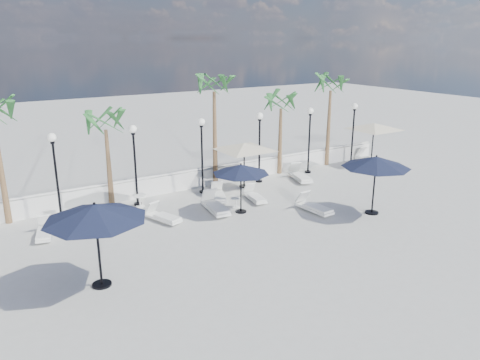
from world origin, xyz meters
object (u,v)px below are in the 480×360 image
parasol_navy_left (95,213)px  parasol_cream_sq_b (374,123)px  parasol_cream_sq_a (244,143)px  lounger_1 (163,216)px  lounger_3 (255,196)px  lounger_4 (219,195)px  lounger_7 (371,158)px  lounger_0 (44,231)px  lounger_5 (300,176)px  lounger_6 (314,207)px  parasol_navy_right (376,162)px  parasol_navy_mid (241,169)px  lounger_2 (215,206)px

parasol_navy_left → parasol_cream_sq_b: 20.20m
parasol_cream_sq_b → parasol_cream_sq_a: bearing=-180.0°
lounger_1 → lounger_3: size_ratio=1.05×
parasol_navy_left → parasol_cream_sq_a: bearing=33.7°
lounger_4 → lounger_7: (11.84, 1.09, 0.03)m
lounger_0 → lounger_5: bearing=16.7°
lounger_6 → parasol_cream_sq_a: parasol_cream_sq_a is taller
lounger_7 → parasol_cream_sq_a: 9.90m
lounger_6 → parasol_navy_right: (2.11, -1.54, 2.14)m
lounger_6 → parasol_navy_left: parasol_navy_left is taller
parasol_navy_right → lounger_5: bearing=84.9°
parasol_navy_mid → lounger_0: bearing=167.1°
lounger_7 → parasol_navy_left: 20.32m
lounger_6 → parasol_cream_sq_b: 10.49m
lounger_1 → parasol_cream_sq_a: size_ratio=0.36×
lounger_3 → parasol_cream_sq_b: 10.90m
lounger_2 → parasol_cream_sq_a: bearing=45.6°
lounger_6 → parasol_navy_left: (-10.17, -1.47, 2.25)m
lounger_6 → lounger_7: lounger_7 is taller
lounger_0 → parasol_navy_mid: parasol_navy_mid is taller
lounger_7 → lounger_2: bearing=-178.5°
parasol_navy_right → parasol_cream_sq_a: size_ratio=0.58×
lounger_1 → parasol_navy_left: bearing=-152.6°
lounger_7 → parasol_cream_sq_a: size_ratio=0.40×
lounger_0 → lounger_6: 11.55m
lounger_1 → lounger_3: lounger_1 is taller
lounger_1 → lounger_2: (2.47, -0.20, 0.04)m
lounger_2 → parasol_cream_sq_a: (3.15, 2.46, 2.11)m
lounger_0 → parasol_navy_left: 5.62m
parasol_navy_left → parasol_navy_mid: 8.01m
parasol_navy_mid → parasol_navy_right: 5.96m
lounger_3 → lounger_4: bearing=152.5°
parasol_navy_right → parasol_navy_left: bearing=179.6°
lounger_3 → parasol_cream_sq_a: 3.14m
lounger_1 → lounger_6: bearing=-41.6°
lounger_0 → lounger_3: 9.59m
lounger_0 → lounger_5: lounger_5 is taller
parasol_navy_right → lounger_0: bearing=158.5°
lounger_3 → lounger_6: size_ratio=0.90×
parasol_navy_left → parasol_navy_mid: size_ratio=1.25×
lounger_2 → lounger_6: lounger_2 is taller
lounger_2 → parasol_navy_left: size_ratio=0.68×
parasol_cream_sq_a → parasol_cream_sq_b: size_ratio=0.96×
parasol_cream_sq_a → parasol_navy_left: bearing=-146.3°
parasol_cream_sq_b → lounger_4: bearing=-174.9°
lounger_3 → parasol_navy_right: (3.53, -4.27, 2.17)m
parasol_navy_mid → lounger_2: bearing=145.4°
lounger_2 → lounger_4: (0.98, 1.39, -0.04)m
lounger_0 → parasol_navy_right: (13.08, -5.15, 2.17)m
lounger_0 → lounger_4: (8.14, 0.20, 0.01)m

